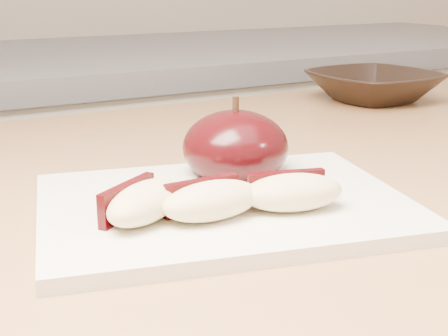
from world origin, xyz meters
TOP-DOWN VIEW (x-y plane):
  - back_cabinet at (0.00, 1.20)m, footprint 2.40×0.62m
  - cutting_board at (-0.06, 0.40)m, footprint 0.32×0.26m
  - apple_half at (-0.02, 0.46)m, footprint 0.10×0.10m
  - apple_wedge_a at (-0.13, 0.39)m, footprint 0.08×0.07m
  - apple_wedge_b at (-0.09, 0.37)m, footprint 0.08×0.04m
  - apple_wedge_c at (-0.03, 0.36)m, footprint 0.08×0.06m
  - bowl at (0.36, 0.70)m, footprint 0.18×0.18m

SIDE VIEW (x-z plane):
  - back_cabinet at x=0.00m, z-range 0.00..0.94m
  - cutting_board at x=-0.06m, z-range 0.90..0.91m
  - bowl at x=0.36m, z-range 0.90..0.94m
  - apple_wedge_a at x=-0.13m, z-range 0.91..0.94m
  - apple_wedge_b at x=-0.09m, z-range 0.91..0.94m
  - apple_wedge_c at x=-0.03m, z-range 0.91..0.94m
  - apple_half at x=-0.02m, z-range 0.90..0.97m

